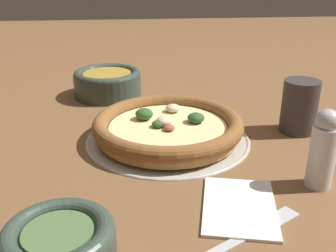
{
  "coord_description": "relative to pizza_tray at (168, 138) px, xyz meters",
  "views": [
    {
      "loc": [
        0.62,
        -0.06,
        0.29
      ],
      "look_at": [
        0.0,
        0.0,
        0.03
      ],
      "focal_mm": 42.0,
      "sensor_mm": 36.0,
      "label": 1
    }
  ],
  "objects": [
    {
      "name": "ground_plane",
      "position": [
        0.0,
        0.0,
        -0.0
      ],
      "size": [
        3.0,
        3.0,
        0.0
      ],
      "primitive_type": "plane",
      "color": "brown"
    },
    {
      "name": "pepper_shaker",
      "position": [
        0.17,
        0.19,
        0.05
      ],
      "size": [
        0.04,
        0.04,
        0.11
      ],
      "color": "silver",
      "rests_on": "ground_plane"
    },
    {
      "name": "bowl_far",
      "position": [
        0.3,
        -0.14,
        0.03
      ],
      "size": [
        0.11,
        0.11,
        0.05
      ],
      "color": "#334238",
      "rests_on": "ground_plane"
    },
    {
      "name": "drinking_cup",
      "position": [
        -0.01,
        0.24,
        0.05
      ],
      "size": [
        0.06,
        0.06,
        0.1
      ],
      "color": "#383333",
      "rests_on": "ground_plane"
    },
    {
      "name": "fork",
      "position": [
        0.27,
        0.06,
        -0.0
      ],
      "size": [
        0.11,
        0.17,
        0.0
      ],
      "rotation": [
        0.0,
        0.0,
        8.38
      ],
      "color": "#B7B7BC",
      "rests_on": "ground_plane"
    },
    {
      "name": "napkin",
      "position": [
        0.21,
        0.07,
        0.0
      ],
      "size": [
        0.15,
        0.12,
        0.01
      ],
      "rotation": [
        0.0,
        0.0,
        -0.23
      ],
      "color": "white",
      "rests_on": "ground_plane"
    },
    {
      "name": "bowl_near",
      "position": [
        -0.25,
        -0.11,
        0.03
      ],
      "size": [
        0.15,
        0.15,
        0.06
      ],
      "color": "#334238",
      "rests_on": "ground_plane"
    },
    {
      "name": "pizza",
      "position": [
        -0.0,
        -0.0,
        0.02
      ],
      "size": [
        0.26,
        0.26,
        0.04
      ],
      "color": "tan",
      "rests_on": "pizza_tray"
    },
    {
      "name": "pizza_tray",
      "position": [
        0.0,
        0.0,
        0.0
      ],
      "size": [
        0.29,
        0.29,
        0.01
      ],
      "color": "#B7B2A8",
      "rests_on": "ground_plane"
    }
  ]
}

